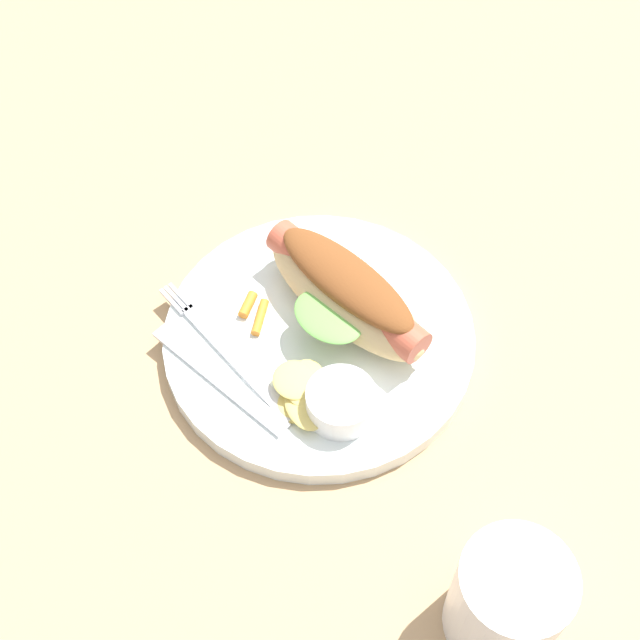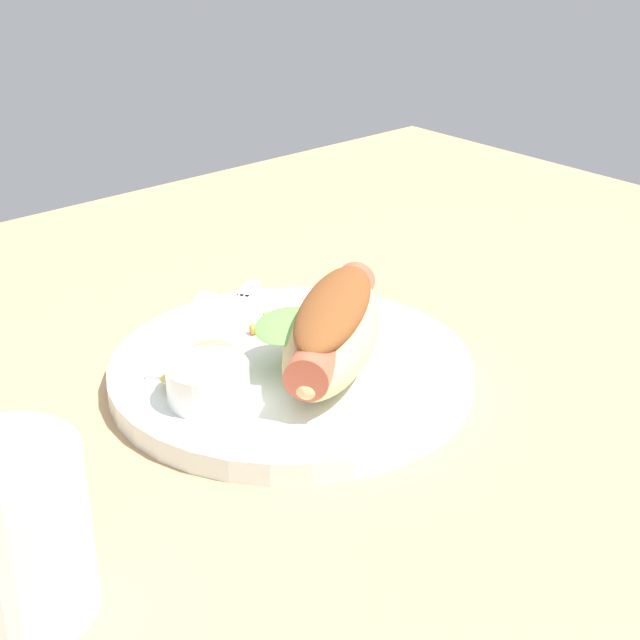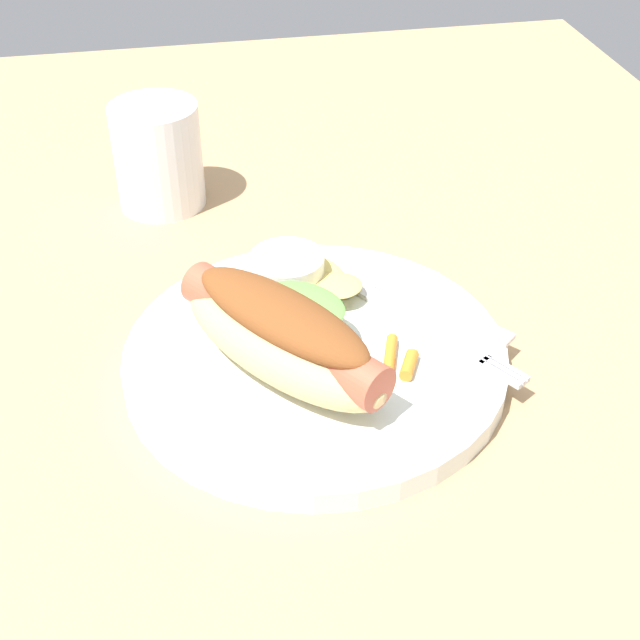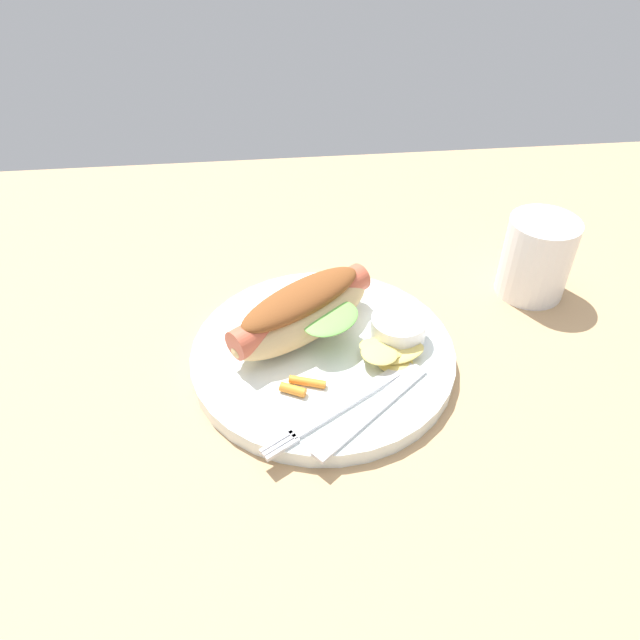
{
  "view_description": "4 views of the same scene",
  "coord_description": "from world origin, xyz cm",
  "px_view_note": "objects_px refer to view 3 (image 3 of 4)",
  "views": [
    {
      "loc": [
        38.24,
        -6.15,
        61.33
      ],
      "look_at": [
        -0.42,
        -0.77,
        5.59
      ],
      "focal_mm": 50.35,
      "sensor_mm": 36.0,
      "label": 1
    },
    {
      "loc": [
        34.49,
        44.38,
        32.63
      ],
      "look_at": [
        -3.6,
        0.51,
        4.64
      ],
      "focal_mm": 53.31,
      "sensor_mm": 36.0,
      "label": 2
    },
    {
      "loc": [
        -45.8,
        7.57,
        38.02
      ],
      "look_at": [
        -2.34,
        -0.88,
        4.19
      ],
      "focal_mm": 49.36,
      "sensor_mm": 36.0,
      "label": 3
    },
    {
      "loc": [
        -6.73,
        -42.05,
        40.29
      ],
      "look_at": [
        -2.36,
        -1.7,
        6.11
      ],
      "focal_mm": 33.39,
      "sensor_mm": 36.0,
      "label": 4
    }
  ],
  "objects_px": {
    "knife": "(423,303)",
    "chips_pile": "(332,283)",
    "plate": "(315,358)",
    "hot_dog": "(282,334)",
    "drinking_cup": "(158,156)",
    "sauce_ramekin": "(284,272)",
    "fork": "(419,321)",
    "carrot_garnish": "(399,359)"
  },
  "relations": [
    {
      "from": "knife",
      "to": "chips_pile",
      "type": "distance_m",
      "value": 0.07
    },
    {
      "from": "plate",
      "to": "chips_pile",
      "type": "bearing_deg",
      "value": -21.35
    },
    {
      "from": "hot_dog",
      "to": "drinking_cup",
      "type": "distance_m",
      "value": 0.26
    },
    {
      "from": "knife",
      "to": "drinking_cup",
      "type": "xyz_separation_m",
      "value": [
        0.21,
        0.17,
        0.03
      ]
    },
    {
      "from": "plate",
      "to": "sauce_ramekin",
      "type": "distance_m",
      "value": 0.08
    },
    {
      "from": "plate",
      "to": "knife",
      "type": "height_order",
      "value": "knife"
    },
    {
      "from": "sauce_ramekin",
      "to": "knife",
      "type": "height_order",
      "value": "sauce_ramekin"
    },
    {
      "from": "knife",
      "to": "hot_dog",
      "type": "bearing_deg",
      "value": -105.1
    },
    {
      "from": "knife",
      "to": "chips_pile",
      "type": "xyz_separation_m",
      "value": [
        0.03,
        0.06,
        0.01
      ]
    },
    {
      "from": "chips_pile",
      "to": "fork",
      "type": "bearing_deg",
      "value": -131.89
    },
    {
      "from": "hot_dog",
      "to": "fork",
      "type": "distance_m",
      "value": 0.11
    },
    {
      "from": "hot_dog",
      "to": "sauce_ramekin",
      "type": "xyz_separation_m",
      "value": [
        0.09,
        -0.02,
        -0.02
      ]
    },
    {
      "from": "hot_dog",
      "to": "sauce_ramekin",
      "type": "height_order",
      "value": "hot_dog"
    },
    {
      "from": "drinking_cup",
      "to": "sauce_ramekin",
      "type": "bearing_deg",
      "value": -154.62
    },
    {
      "from": "chips_pile",
      "to": "sauce_ramekin",
      "type": "bearing_deg",
      "value": 65.13
    },
    {
      "from": "knife",
      "to": "carrot_garnish",
      "type": "bearing_deg",
      "value": -69.53
    },
    {
      "from": "knife",
      "to": "plate",
      "type": "bearing_deg",
      "value": -108.47
    },
    {
      "from": "plate",
      "to": "drinking_cup",
      "type": "xyz_separation_m",
      "value": [
        0.24,
        0.09,
        0.04
      ]
    },
    {
      "from": "sauce_ramekin",
      "to": "chips_pile",
      "type": "relative_size",
      "value": 0.74
    },
    {
      "from": "chips_pile",
      "to": "drinking_cup",
      "type": "height_order",
      "value": "drinking_cup"
    },
    {
      "from": "fork",
      "to": "chips_pile",
      "type": "xyz_separation_m",
      "value": [
        0.05,
        0.05,
        0.01
      ]
    },
    {
      "from": "plate",
      "to": "sauce_ramekin",
      "type": "height_order",
      "value": "sauce_ramekin"
    },
    {
      "from": "drinking_cup",
      "to": "plate",
      "type": "bearing_deg",
      "value": -159.92
    },
    {
      "from": "fork",
      "to": "carrot_garnish",
      "type": "bearing_deg",
      "value": -64.38
    },
    {
      "from": "knife",
      "to": "drinking_cup",
      "type": "distance_m",
      "value": 0.27
    },
    {
      "from": "hot_dog",
      "to": "chips_pile",
      "type": "bearing_deg",
      "value": 112.36
    },
    {
      "from": "sauce_ramekin",
      "to": "carrot_garnish",
      "type": "relative_size",
      "value": 1.25
    },
    {
      "from": "chips_pile",
      "to": "drinking_cup",
      "type": "distance_m",
      "value": 0.21
    },
    {
      "from": "plate",
      "to": "chips_pile",
      "type": "relative_size",
      "value": 3.51
    },
    {
      "from": "hot_dog",
      "to": "plate",
      "type": "bearing_deg",
      "value": 89.6
    },
    {
      "from": "plate",
      "to": "carrot_garnish",
      "type": "bearing_deg",
      "value": -117.27
    },
    {
      "from": "sauce_ramekin",
      "to": "drinking_cup",
      "type": "distance_m",
      "value": 0.19
    },
    {
      "from": "carrot_garnish",
      "to": "drinking_cup",
      "type": "xyz_separation_m",
      "value": [
        0.27,
        0.14,
        0.02
      ]
    },
    {
      "from": "carrot_garnish",
      "to": "drinking_cup",
      "type": "height_order",
      "value": "drinking_cup"
    },
    {
      "from": "sauce_ramekin",
      "to": "chips_pile",
      "type": "height_order",
      "value": "sauce_ramekin"
    },
    {
      "from": "drinking_cup",
      "to": "carrot_garnish",
      "type": "bearing_deg",
      "value": -152.64
    },
    {
      "from": "carrot_garnish",
      "to": "knife",
      "type": "bearing_deg",
      "value": -29.18
    },
    {
      "from": "plate",
      "to": "hot_dog",
      "type": "distance_m",
      "value": 0.05
    },
    {
      "from": "plate",
      "to": "hot_dog",
      "type": "height_order",
      "value": "hot_dog"
    },
    {
      "from": "sauce_ramekin",
      "to": "carrot_garnish",
      "type": "distance_m",
      "value": 0.12
    },
    {
      "from": "fork",
      "to": "carrot_garnish",
      "type": "xyz_separation_m",
      "value": [
        -0.04,
        0.02,
        0.0
      ]
    },
    {
      "from": "chips_pile",
      "to": "drinking_cup",
      "type": "bearing_deg",
      "value": 31.41
    }
  ]
}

